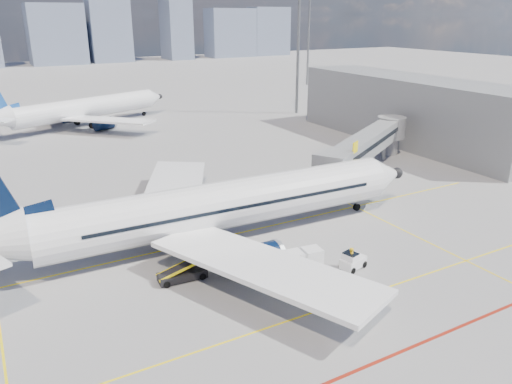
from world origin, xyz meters
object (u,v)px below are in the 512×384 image
second_aircraft (79,109)px  cargo_dolly (303,260)px  main_aircraft (208,209)px  ramp_worker (352,259)px  belt_loader (184,273)px  baggage_tug (352,261)px

second_aircraft → cargo_dolly: (4.43, -63.30, -2.24)m
main_aircraft → ramp_worker: (7.72, -10.10, -2.25)m
cargo_dolly → belt_loader: 9.21m
cargo_dolly → main_aircraft: bearing=123.7°
main_aircraft → baggage_tug: 12.98m
second_aircraft → baggage_tug: 65.46m
belt_loader → main_aircraft: bearing=53.2°
baggage_tug → ramp_worker: bearing=-163.9°
belt_loader → second_aircraft: bearing=89.8°
main_aircraft → baggage_tug: (7.89, -10.00, -2.50)m
belt_loader → baggage_tug: bearing=-18.2°
baggage_tug → belt_loader: bearing=143.2°
second_aircraft → belt_loader: 60.18m
ramp_worker → second_aircraft: bearing=43.0°
second_aircraft → cargo_dolly: 63.50m
main_aircraft → cargo_dolly: main_aircraft is taller
main_aircraft → belt_loader: size_ratio=8.18×
baggage_tug → belt_loader: 13.19m
cargo_dolly → belt_loader: (-8.58, 3.33, -0.43)m
baggage_tug → belt_loader: belt_loader is taller
belt_loader → cargo_dolly: bearing=-17.4°
second_aircraft → belt_loader: size_ratio=6.70×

